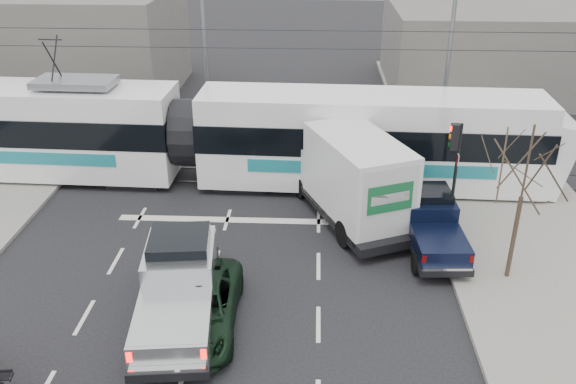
{
  "coord_description": "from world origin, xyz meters",
  "views": [
    {
      "loc": [
        1.49,
        -13.82,
        10.86
      ],
      "look_at": [
        0.62,
        4.78,
        1.8
      ],
      "focal_mm": 38.0,
      "sensor_mm": 36.0,
      "label": 1
    }
  ],
  "objects_px": {
    "box_truck": "(350,178)",
    "green_car": "(199,308)",
    "traffic_signal": "(455,150)",
    "navy_pickup": "(431,222)",
    "tram": "(187,134)",
    "street_lamp_far": "(200,28)",
    "silver_pickup": "(179,282)",
    "street_lamp_near": "(447,39)",
    "bare_tree": "(527,169)"
  },
  "relations": [
    {
      "from": "bare_tree",
      "to": "navy_pickup",
      "type": "height_order",
      "value": "bare_tree"
    },
    {
      "from": "navy_pickup",
      "to": "box_truck",
      "type": "bearing_deg",
      "value": 141.55
    },
    {
      "from": "traffic_signal",
      "to": "box_truck",
      "type": "xyz_separation_m",
      "value": [
        -3.66,
        -0.14,
        -1.08
      ]
    },
    {
      "from": "street_lamp_far",
      "to": "silver_pickup",
      "type": "distance_m",
      "value": 16.28
    },
    {
      "from": "silver_pickup",
      "to": "green_car",
      "type": "height_order",
      "value": "silver_pickup"
    },
    {
      "from": "silver_pickup",
      "to": "street_lamp_near",
      "type": "bearing_deg",
      "value": 48.65
    },
    {
      "from": "street_lamp_far",
      "to": "tram",
      "type": "height_order",
      "value": "street_lamp_far"
    },
    {
      "from": "tram",
      "to": "navy_pickup",
      "type": "xyz_separation_m",
      "value": [
        9.24,
        -5.0,
        -1.14
      ]
    },
    {
      "from": "street_lamp_far",
      "to": "box_truck",
      "type": "bearing_deg",
      "value": -54.03
    },
    {
      "from": "traffic_signal",
      "to": "box_truck",
      "type": "relative_size",
      "value": 0.51
    },
    {
      "from": "green_car",
      "to": "traffic_signal",
      "type": "bearing_deg",
      "value": 38.35
    },
    {
      "from": "green_car",
      "to": "bare_tree",
      "type": "bearing_deg",
      "value": 15.1
    },
    {
      "from": "silver_pickup",
      "to": "box_truck",
      "type": "bearing_deg",
      "value": 43.53
    },
    {
      "from": "street_lamp_near",
      "to": "navy_pickup",
      "type": "height_order",
      "value": "street_lamp_near"
    },
    {
      "from": "street_lamp_far",
      "to": "navy_pickup",
      "type": "relative_size",
      "value": 1.97
    },
    {
      "from": "street_lamp_far",
      "to": "tram",
      "type": "distance_m",
      "value": 7.22
    },
    {
      "from": "traffic_signal",
      "to": "silver_pickup",
      "type": "relative_size",
      "value": 0.6
    },
    {
      "from": "street_lamp_near",
      "to": "tram",
      "type": "relative_size",
      "value": 0.31
    },
    {
      "from": "traffic_signal",
      "to": "street_lamp_near",
      "type": "bearing_deg",
      "value": 83.59
    },
    {
      "from": "tram",
      "to": "navy_pickup",
      "type": "height_order",
      "value": "tram"
    },
    {
      "from": "traffic_signal",
      "to": "box_truck",
      "type": "distance_m",
      "value": 3.82
    },
    {
      "from": "traffic_signal",
      "to": "street_lamp_far",
      "type": "xyz_separation_m",
      "value": [
        -10.66,
        9.5,
        2.37
      ]
    },
    {
      "from": "street_lamp_near",
      "to": "street_lamp_far",
      "type": "height_order",
      "value": "same"
    },
    {
      "from": "traffic_signal",
      "to": "green_car",
      "type": "xyz_separation_m",
      "value": [
        -8.07,
        -6.75,
        -2.1
      ]
    },
    {
      "from": "traffic_signal",
      "to": "navy_pickup",
      "type": "relative_size",
      "value": 0.79
    },
    {
      "from": "box_truck",
      "to": "navy_pickup",
      "type": "bearing_deg",
      "value": -58.5
    },
    {
      "from": "street_lamp_far",
      "to": "green_car",
      "type": "height_order",
      "value": "street_lamp_far"
    },
    {
      "from": "street_lamp_near",
      "to": "box_truck",
      "type": "height_order",
      "value": "street_lamp_near"
    },
    {
      "from": "tram",
      "to": "box_truck",
      "type": "height_order",
      "value": "tram"
    },
    {
      "from": "tram",
      "to": "navy_pickup",
      "type": "distance_m",
      "value": 10.57
    },
    {
      "from": "tram",
      "to": "box_truck",
      "type": "distance_m",
      "value": 7.28
    },
    {
      "from": "box_truck",
      "to": "green_car",
      "type": "height_order",
      "value": "box_truck"
    },
    {
      "from": "tram",
      "to": "box_truck",
      "type": "relative_size",
      "value": 4.04
    },
    {
      "from": "tram",
      "to": "traffic_signal",
      "type": "bearing_deg",
      "value": -14.2
    },
    {
      "from": "street_lamp_near",
      "to": "street_lamp_far",
      "type": "xyz_separation_m",
      "value": [
        -11.5,
        2.0,
        0.0
      ]
    },
    {
      "from": "tram",
      "to": "street_lamp_far",
      "type": "bearing_deg",
      "value": 95.73
    },
    {
      "from": "street_lamp_near",
      "to": "tram",
      "type": "bearing_deg",
      "value": -157.71
    },
    {
      "from": "box_truck",
      "to": "green_car",
      "type": "relative_size",
      "value": 1.55
    },
    {
      "from": "traffic_signal",
      "to": "green_car",
      "type": "height_order",
      "value": "traffic_signal"
    },
    {
      "from": "green_car",
      "to": "navy_pickup",
      "type": "bearing_deg",
      "value": 32.09
    },
    {
      "from": "street_lamp_far",
      "to": "silver_pickup",
      "type": "relative_size",
      "value": 1.5
    },
    {
      "from": "bare_tree",
      "to": "street_lamp_near",
      "type": "bearing_deg",
      "value": 91.42
    },
    {
      "from": "traffic_signal",
      "to": "green_car",
      "type": "distance_m",
      "value": 10.73
    },
    {
      "from": "bare_tree",
      "to": "green_car",
      "type": "xyz_separation_m",
      "value": [
        -9.2,
        -2.75,
        -3.15
      ]
    },
    {
      "from": "street_lamp_far",
      "to": "bare_tree",
      "type": "bearing_deg",
      "value": -48.88
    },
    {
      "from": "box_truck",
      "to": "silver_pickup",
      "type": "bearing_deg",
      "value": -153.35
    },
    {
      "from": "bare_tree",
      "to": "street_lamp_near",
      "type": "relative_size",
      "value": 0.56
    },
    {
      "from": "bare_tree",
      "to": "tram",
      "type": "xyz_separation_m",
      "value": [
        -11.36,
        6.96,
        -1.72
      ]
    },
    {
      "from": "street_lamp_near",
      "to": "green_car",
      "type": "bearing_deg",
      "value": -122.03
    },
    {
      "from": "traffic_signal",
      "to": "navy_pickup",
      "type": "xyz_separation_m",
      "value": [
        -0.99,
        -2.03,
        -1.81
      ]
    }
  ]
}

